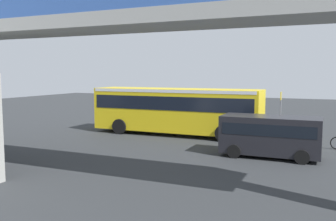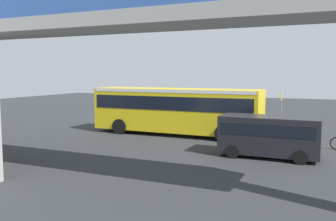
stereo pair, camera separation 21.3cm
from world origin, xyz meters
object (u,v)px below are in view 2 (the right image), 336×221
parked_van (269,134)px  pedestrian (232,117)px  traffic_sign (281,104)px  city_bus (176,107)px

parked_van → pedestrian: (4.10, -8.74, -0.30)m
parked_van → traffic_sign: traffic_sign is taller
parked_van → traffic_sign: bearing=-86.2°
pedestrian → city_bus: bearing=58.1°
city_bus → pedestrian: size_ratio=6.44×
pedestrian → traffic_sign: (-3.46, -1.03, 1.00)m
pedestrian → parked_van: bearing=115.2°
city_bus → traffic_sign: city_bus is taller
parked_van → traffic_sign: (0.64, -9.77, 0.71)m
pedestrian → traffic_sign: size_ratio=0.64×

